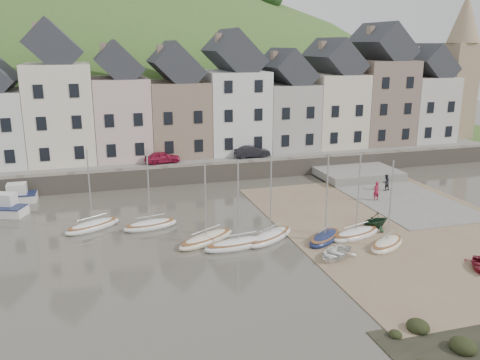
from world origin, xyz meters
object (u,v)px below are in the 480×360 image
object	(u,v)px
person_dark	(386,182)
car_right	(252,152)
car_left	(162,157)
rowboat_white	(335,253)
person_red	(376,191)
sailboat_0	(93,226)
rowboat_green	(375,220)

from	to	relation	value
person_dark	car_right	distance (m)	14.54
person_dark	car_left	distance (m)	22.15
rowboat_white	person_dark	bearing A→B (deg)	103.69
rowboat_white	person_red	size ratio (longest dim) A/B	1.76
car_left	person_dark	bearing A→B (deg)	-125.78
person_red	sailboat_0	bearing A→B (deg)	-3.00
rowboat_white	person_dark	world-z (taller)	person_dark
person_red	car_left	size ratio (longest dim) A/B	0.47
car_left	rowboat_green	bearing A→B (deg)	-152.46
rowboat_white	person_dark	distance (m)	17.02
sailboat_0	car_left	world-z (taller)	sailboat_0
rowboat_green	person_dark	bearing A→B (deg)	131.50
rowboat_green	car_left	distance (m)	23.33
sailboat_0	rowboat_white	distance (m)	17.97
rowboat_white	person_red	bearing A→B (deg)	104.43
car_right	rowboat_white	bearing A→B (deg)	176.27
sailboat_0	person_dark	world-z (taller)	sailboat_0
person_dark	rowboat_green	bearing A→B (deg)	45.43
rowboat_white	rowboat_green	bearing A→B (deg)	93.14
sailboat_0	rowboat_green	bearing A→B (deg)	-16.58
rowboat_green	car_right	size ratio (longest dim) A/B	0.62
person_red	person_dark	xyz separation A→B (m)	(2.53, 2.47, -0.08)
person_red	car_left	distance (m)	21.41
person_dark	car_left	size ratio (longest dim) A/B	0.43
rowboat_white	rowboat_green	xyz separation A→B (m)	(5.34, 3.97, 0.32)
rowboat_white	rowboat_green	world-z (taller)	rowboat_green
sailboat_0	rowboat_white	world-z (taller)	sailboat_0
rowboat_green	car_left	xyz separation A→B (m)	(-13.11, 19.24, 1.52)
rowboat_white	person_red	xyz separation A→B (m)	(9.03, 10.00, 0.60)
rowboat_white	person_dark	size ratio (longest dim) A/B	1.94
car_left	car_right	bearing A→B (deg)	-96.72
rowboat_green	car_right	world-z (taller)	car_right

